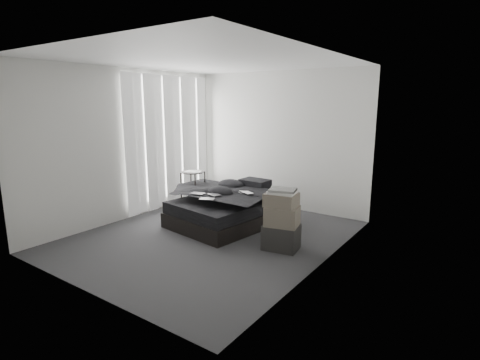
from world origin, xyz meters
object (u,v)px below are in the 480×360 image
Objects in this scene: laptop at (244,189)px; box_lower at (281,237)px; bed at (228,217)px; side_stand at (193,192)px.

box_lower is (0.95, -0.46, -0.48)m from laptop.
laptop is at bearing 7.50° from bed.
box_lower reaches higher than bed.
side_stand reaches higher than bed.
side_stand is at bearing 177.54° from bed.
side_stand reaches higher than box_lower.
laptop is 0.60× the size of box_lower.
box_lower is at bearing -16.08° from side_stand.
box_lower is at bearing 0.29° from laptop.
bed is 0.63m from laptop.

